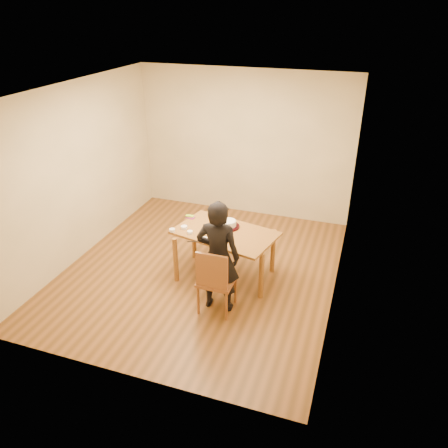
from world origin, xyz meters
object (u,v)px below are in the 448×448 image
(dining_table, at_px, (225,233))
(cake, at_px, (228,223))
(cake_plate, at_px, (228,226))
(dining_chair, at_px, (217,280))
(person, at_px, (218,257))

(dining_table, height_order, cake, cake)
(dining_table, distance_m, cake, 0.17)
(cake_plate, relative_size, cake, 1.43)
(cake_plate, bearing_deg, cake, 0.00)
(dining_table, bearing_deg, cake_plate, 103.59)
(dining_table, height_order, cake_plate, cake_plate)
(dining_chair, xyz_separation_m, person, (0.00, 0.05, 0.33))
(cake, bearing_deg, cake_plate, 0.00)
(dining_table, height_order, dining_chair, dining_table)
(cake_plate, height_order, person, person)
(dining_chair, relative_size, cake_plate, 1.40)
(dining_chair, distance_m, cake, 1.01)
(person, bearing_deg, cake_plate, -83.85)
(dining_table, height_order, person, person)
(cake, relative_size, person, 0.14)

